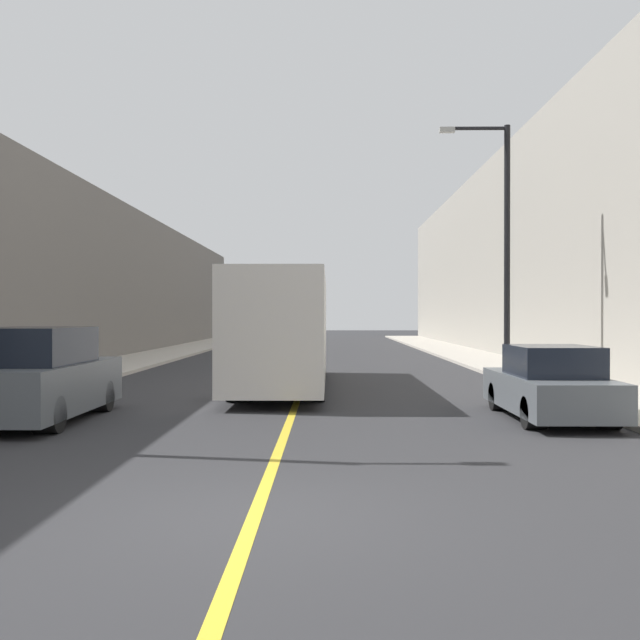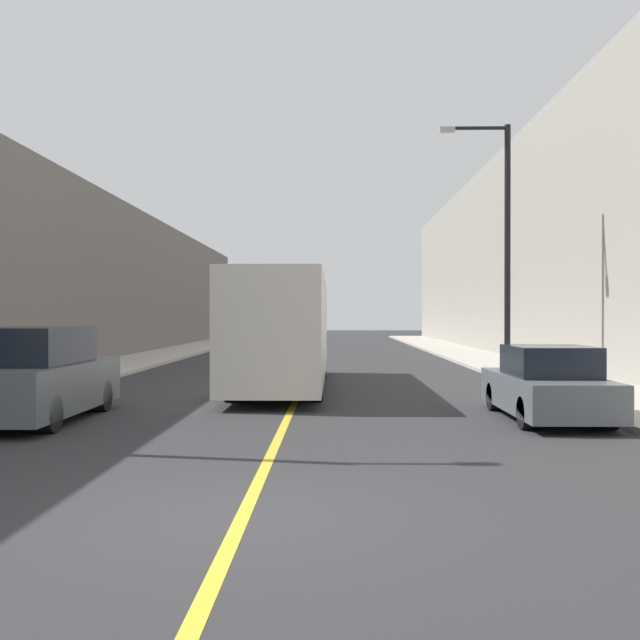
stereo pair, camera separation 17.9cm
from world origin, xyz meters
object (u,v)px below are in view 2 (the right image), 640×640
at_px(parked_suv_left, 33,378).
at_px(street_lamp_right, 502,235).
at_px(car_right_near, 547,386).
at_px(bus, 284,329).

xyz_separation_m(parked_suv_left, street_lamp_right, (11.52, 9.90, 3.88)).
relative_size(parked_suv_left, car_right_near, 1.08).
distance_m(parked_suv_left, car_right_near, 10.33).
relative_size(bus, parked_suv_left, 2.37).
bearing_deg(bus, street_lamp_right, 21.31).
bearing_deg(parked_suv_left, street_lamp_right, 40.69).
distance_m(bus, car_right_near, 8.93).
xyz_separation_m(bus, parked_suv_left, (-4.51, -7.17, -0.85)).
bearing_deg(bus, parked_suv_left, -122.16).
relative_size(bus, car_right_near, 2.57).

